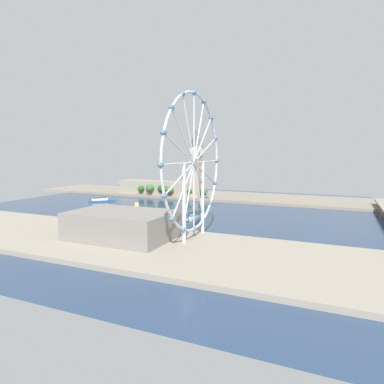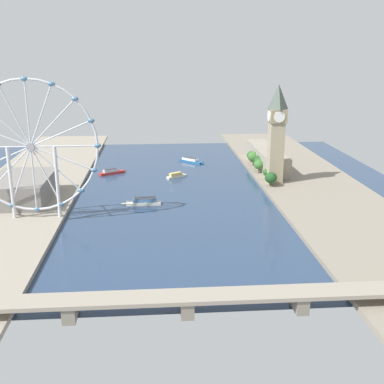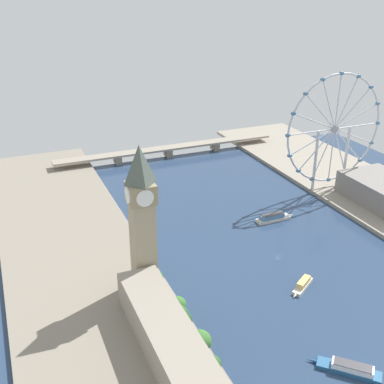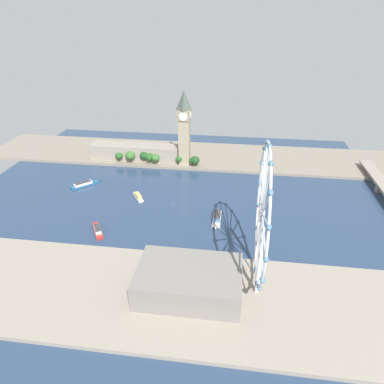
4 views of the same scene
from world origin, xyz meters
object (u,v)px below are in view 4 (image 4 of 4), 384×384
at_px(ferris_wheel, 262,215).
at_px(parliament_block, 135,152).
at_px(clock_tower, 184,127).
at_px(tour_boat_0, 97,230).
at_px(tour_boat_1, 217,217).
at_px(riverside_hall, 189,281).
at_px(tour_boat_2, 138,196).
at_px(tour_boat_3, 84,184).

bearing_deg(ferris_wheel, parliament_block, -144.25).
xyz_separation_m(clock_tower, parliament_block, (-7.04, -62.44, -35.90)).
bearing_deg(tour_boat_0, parliament_block, -26.07).
distance_m(parliament_block, tour_boat_1, 165.26).
height_order(ferris_wheel, riverside_hall, ferris_wheel).
distance_m(clock_tower, tour_boat_2, 103.58).
height_order(parliament_block, tour_boat_2, parliament_block).
bearing_deg(riverside_hall, tour_boat_3, -137.09).
relative_size(riverside_hall, tour_boat_3, 2.46).
distance_m(riverside_hall, tour_boat_3, 197.35).
bearing_deg(parliament_block, tour_boat_2, 16.96).
relative_size(parliament_block, tour_boat_3, 3.96).
xyz_separation_m(ferris_wheel, tour_boat_0, (-41.42, -131.84, -50.87)).
height_order(parliament_block, tour_boat_0, parliament_block).
height_order(riverside_hall, tour_boat_1, riverside_hall).
bearing_deg(riverside_hall, tour_boat_1, 173.19).
bearing_deg(tour_boat_2, tour_boat_0, 131.14).
distance_m(clock_tower, ferris_wheel, 206.75).
relative_size(clock_tower, ferris_wheel, 0.89).
xyz_separation_m(tour_boat_2, tour_boat_3, (-18.80, -64.36, -0.06)).
relative_size(ferris_wheel, tour_boat_2, 4.47).
relative_size(clock_tower, tour_boat_1, 2.72).
relative_size(tour_boat_1, tour_boat_2, 1.46).
bearing_deg(clock_tower, ferris_wheel, 22.73).
relative_size(riverside_hall, tour_boat_2, 3.09).
xyz_separation_m(parliament_block, tour_boat_2, (93.48, 28.51, -9.99)).
xyz_separation_m(clock_tower, tour_boat_3, (67.64, -98.29, -45.95)).
bearing_deg(tour_boat_1, parliament_block, -138.80).
height_order(tour_boat_0, tour_boat_1, tour_boat_1).
height_order(parliament_block, riverside_hall, riverside_hall).
relative_size(clock_tower, riverside_hall, 1.28).
relative_size(parliament_block, tour_boat_1, 3.42).
xyz_separation_m(clock_tower, tour_boat_1, (116.10, 47.35, -45.55)).
bearing_deg(tour_boat_1, tour_boat_3, -108.92).
bearing_deg(riverside_hall, tour_boat_0, -125.54).
height_order(parliament_block, tour_boat_1, parliament_block).
bearing_deg(ferris_wheel, tour_boat_2, -132.48).
xyz_separation_m(ferris_wheel, riverside_hall, (21.36, -43.97, -40.95)).
distance_m(tour_boat_1, tour_boat_2, 86.52).
distance_m(clock_tower, riverside_hall, 217.98).
bearing_deg(tour_boat_0, tour_boat_1, -101.46).
distance_m(clock_tower, parliament_block, 72.37).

